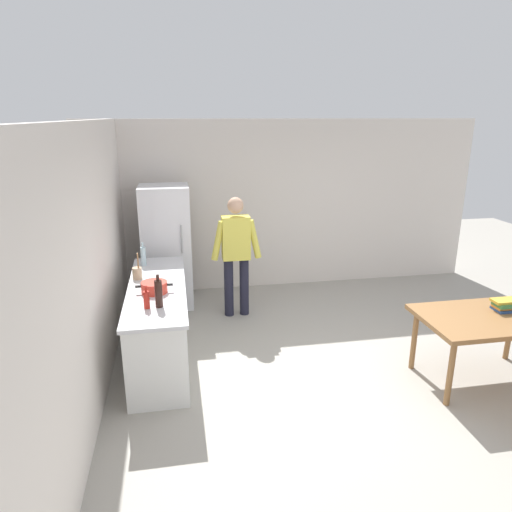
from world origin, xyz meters
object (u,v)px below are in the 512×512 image
(dining_table, at_px, (487,323))
(bottle_wine_dark, at_px, (159,293))
(bottle_water_clear, at_px, (143,256))
(cooking_pot, at_px, (154,287))
(book_stack, at_px, (505,305))
(refrigerator, at_px, (167,247))
(person, at_px, (236,249))
(utensil_jar, at_px, (137,273))
(bottle_sauce_red, at_px, (147,299))

(dining_table, height_order, bottle_wine_dark, bottle_wine_dark)
(bottle_water_clear, bearing_deg, dining_table, -27.80)
(cooking_pot, relative_size, book_stack, 1.38)
(refrigerator, distance_m, cooking_pot, 1.80)
(dining_table, distance_m, bottle_water_clear, 4.06)
(bottle_wine_dark, bearing_deg, dining_table, -8.41)
(refrigerator, height_order, person, refrigerator)
(person, height_order, bottle_water_clear, person)
(dining_table, bearing_deg, refrigerator, 140.71)
(utensil_jar, relative_size, bottle_wine_dark, 0.94)
(dining_table, xyz_separation_m, bottle_water_clear, (-3.58, 1.89, 0.35))
(cooking_pot, relative_size, bottle_wine_dark, 1.18)
(refrigerator, relative_size, cooking_pot, 4.50)
(person, height_order, book_stack, person)
(cooking_pot, bearing_deg, bottle_sauce_red, -98.02)
(dining_table, distance_m, bottle_sauce_red, 3.52)
(person, distance_m, bottle_sauce_red, 2.01)
(refrigerator, bearing_deg, dining_table, -39.29)
(refrigerator, distance_m, book_stack, 4.41)
(dining_table, xyz_separation_m, utensil_jar, (-3.62, 1.37, 0.31))
(dining_table, relative_size, book_stack, 4.85)
(utensil_jar, bearing_deg, refrigerator, 76.23)
(bottle_sauce_red, bearing_deg, book_stack, -5.86)
(refrigerator, xyz_separation_m, person, (0.95, -0.55, 0.08))
(person, bearing_deg, utensil_jar, -148.78)
(person, relative_size, dining_table, 1.21)
(person, xyz_separation_m, book_stack, (2.61, -2.05, -0.17))
(dining_table, distance_m, bottle_wine_dark, 3.41)
(cooking_pot, height_order, utensil_jar, utensil_jar)
(person, bearing_deg, dining_table, -42.41)
(utensil_jar, height_order, bottle_water_clear, utensil_jar)
(bottle_wine_dark, height_order, bottle_sauce_red, bottle_wine_dark)
(person, distance_m, book_stack, 3.32)
(bottle_wine_dark, bearing_deg, bottle_water_clear, 99.23)
(person, xyz_separation_m, bottle_wine_dark, (-1.00, -1.65, 0.07))
(bottle_water_clear, relative_size, book_stack, 1.04)
(cooking_pot, relative_size, bottle_sauce_red, 1.67)
(refrigerator, xyz_separation_m, book_stack, (3.56, -2.61, -0.09))
(dining_table, xyz_separation_m, bottle_wine_dark, (-3.35, 0.50, 0.37))
(cooking_pot, distance_m, bottle_wine_dark, 0.42)
(person, bearing_deg, bottle_wine_dark, -121.32)
(utensil_jar, bearing_deg, person, 31.22)
(utensil_jar, bearing_deg, cooking_pot, -66.08)
(bottle_sauce_red, xyz_separation_m, bottle_water_clear, (-0.11, 1.41, 0.03))
(cooking_pot, relative_size, utensil_jar, 1.25)
(utensil_jar, distance_m, bottle_sauce_red, 0.91)
(person, distance_m, utensil_jar, 1.49)
(refrigerator, distance_m, dining_table, 4.27)
(bottle_wine_dark, bearing_deg, utensil_jar, 107.12)
(person, distance_m, bottle_wine_dark, 1.93)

